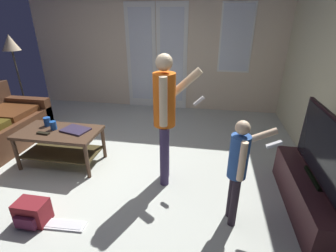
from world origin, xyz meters
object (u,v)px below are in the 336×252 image
at_px(backpack, 32,213).
at_px(laptop_closed, 76,130).
at_px(tv_remote_black, 43,133).
at_px(person_child, 239,165).
at_px(cup_near_edge, 53,125).
at_px(person_adult, 166,111).
at_px(loose_keyboard, 63,225).
at_px(cup_by_laptop, 47,122).
at_px(floor_lamp, 11,49).
at_px(coffee_table, 60,140).
at_px(tv_stand, 310,195).
at_px(flat_screen_tv, 324,149).

xyz_separation_m(backpack, laptop_closed, (-0.08, 1.09, 0.39)).
height_order(laptop_closed, tv_remote_black, same).
relative_size(person_child, cup_near_edge, 9.50).
height_order(person_adult, backpack, person_adult).
height_order(backpack, loose_keyboard, backpack).
bearing_deg(cup_by_laptop, person_adult, -8.64).
height_order(person_child, laptop_closed, person_child).
height_order(floor_lamp, backpack, floor_lamp).
relative_size(person_child, loose_keyboard, 2.44).
relative_size(laptop_closed, cup_near_edge, 3.03).
bearing_deg(coffee_table, person_child, -16.58).
height_order(tv_stand, loose_keyboard, tv_stand).
xyz_separation_m(person_child, cup_by_laptop, (-2.48, 0.80, -0.10)).
xyz_separation_m(person_adult, floor_lamp, (-3.07, 1.50, 0.42)).
distance_m(flat_screen_tv, loose_keyboard, 2.61).
xyz_separation_m(floor_lamp, laptop_closed, (1.83, -1.32, -0.84)).
bearing_deg(flat_screen_tv, loose_keyboard, -165.00).
height_order(coffee_table, tv_remote_black, tv_remote_black).
relative_size(person_child, floor_lamp, 0.69).
relative_size(person_child, tv_remote_black, 6.41).
bearing_deg(person_adult, person_child, -34.86).
bearing_deg(backpack, person_adult, 37.92).
xyz_separation_m(laptop_closed, tv_remote_black, (-0.36, -0.17, 0.00)).
bearing_deg(person_child, cup_by_laptop, 162.15).
xyz_separation_m(tv_stand, cup_near_edge, (-3.11, 0.43, 0.36)).
bearing_deg(flat_screen_tv, tv_stand, -65.14).
distance_m(tv_stand, cup_by_laptop, 3.33).
distance_m(tv_stand, person_adult, 1.75).
xyz_separation_m(floor_lamp, backpack, (1.90, -2.41, -1.23)).
height_order(flat_screen_tv, floor_lamp, floor_lamp).
distance_m(floor_lamp, backpack, 3.31).
relative_size(coffee_table, loose_keyboard, 2.38).
xyz_separation_m(backpack, tv_remote_black, (-0.43, 0.92, 0.39)).
bearing_deg(person_child, person_adult, 145.14).
bearing_deg(coffee_table, flat_screen_tv, -7.35).
distance_m(laptop_closed, cup_near_edge, 0.31).
distance_m(floor_lamp, cup_near_edge, 2.17).
bearing_deg(cup_near_edge, loose_keyboard, -57.17).
xyz_separation_m(coffee_table, tv_remote_black, (-0.14, -0.12, 0.15)).
bearing_deg(tv_stand, backpack, -166.70).
distance_m(flat_screen_tv, laptop_closed, 2.85).
xyz_separation_m(floor_lamp, cup_by_laptop, (1.37, -1.24, -0.79)).
xyz_separation_m(flat_screen_tv, loose_keyboard, (-2.42, -0.65, -0.73)).
bearing_deg(person_child, flat_screen_tv, 19.42).
relative_size(loose_keyboard, laptop_closed, 1.28).
xyz_separation_m(flat_screen_tv, person_child, (-0.79, -0.28, -0.09)).
bearing_deg(tv_stand, floor_lamp, 159.20).
height_order(backpack, cup_near_edge, cup_near_edge).
relative_size(coffee_table, backpack, 3.50).
distance_m(coffee_table, tv_stand, 3.06).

